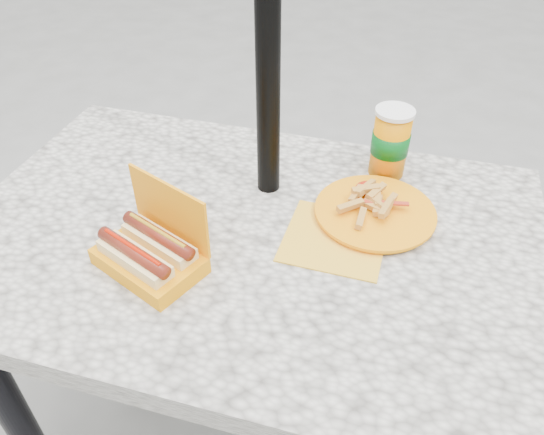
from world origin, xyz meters
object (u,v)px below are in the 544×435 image
(hotdog_box, at_px, (150,252))
(soda_cup, at_px, (390,142))
(umbrella_pole, at_px, (268,35))
(fries_plate, at_px, (371,212))

(hotdog_box, distance_m, soda_cup, 0.59)
(umbrella_pole, height_order, hotdog_box, umbrella_pole)
(hotdog_box, relative_size, fries_plate, 0.72)
(fries_plate, xyz_separation_m, soda_cup, (0.01, 0.18, 0.07))
(umbrella_pole, height_order, fries_plate, umbrella_pole)
(umbrella_pole, relative_size, fries_plate, 6.78)
(hotdog_box, relative_size, soda_cup, 1.42)
(fries_plate, bearing_deg, hotdog_box, -145.57)
(hotdog_box, xyz_separation_m, soda_cup, (0.39, 0.44, 0.05))
(soda_cup, bearing_deg, umbrella_pole, -152.43)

